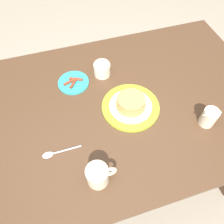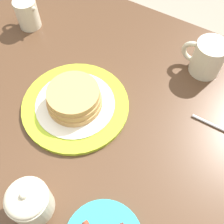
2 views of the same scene
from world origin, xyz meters
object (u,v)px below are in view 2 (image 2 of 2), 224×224
(creamer_pitcher, at_px, (27,13))
(sugar_bowl, at_px, (29,201))
(coffee_mug, at_px, (207,57))
(pancake_plate, at_px, (75,102))

(creamer_pitcher, bearing_deg, sugar_bowl, 130.26)
(coffee_mug, bearing_deg, creamer_pitcher, 11.28)
(creamer_pitcher, bearing_deg, pancake_plate, 148.71)
(pancake_plate, bearing_deg, sugar_bowl, 105.28)
(sugar_bowl, bearing_deg, pancake_plate, -74.72)
(pancake_plate, relative_size, coffee_mug, 2.32)
(creamer_pitcher, bearing_deg, coffee_mug, -168.72)
(pancake_plate, height_order, creamer_pitcher, creamer_pitcher)
(creamer_pitcher, relative_size, sugar_bowl, 1.10)
(pancake_plate, distance_m, coffee_mug, 0.37)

